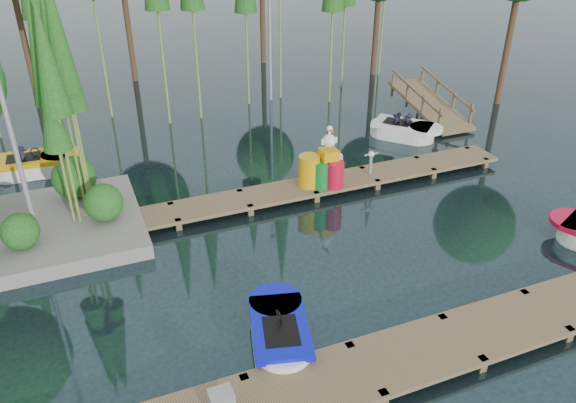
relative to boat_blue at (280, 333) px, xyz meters
name	(u,v)px	position (x,y,z in m)	size (l,w,h in m)	color
ground_plane	(277,252)	(1.12, 3.00, -0.24)	(90.00, 90.00, 0.00)	#1E3238
near_dock	(366,370)	(1.12, -1.50, 0.00)	(18.00, 1.50, 0.50)	brown
far_dock	(278,193)	(2.12, 5.50, -0.01)	(15.00, 1.20, 0.50)	brown
ramp	(430,104)	(10.12, 9.51, 0.35)	(1.50, 3.94, 1.49)	brown
boat_blue	(280,333)	(0.00, 0.00, 0.00)	(1.69, 2.65, 0.82)	white
boat_yellow_far	(34,165)	(-4.42, 10.14, 0.05)	(2.81, 1.36, 1.38)	white
boat_white_far	(403,130)	(8.10, 8.20, 0.04)	(2.64, 2.77, 1.25)	white
utility_cabinet	(222,403)	(-1.62, -1.50, 0.31)	(0.40, 0.34, 0.49)	gray
yellow_barrel	(309,171)	(3.10, 5.50, 0.54)	(0.63, 0.63, 0.95)	#D79A0B
drum_cluster	(330,168)	(3.69, 5.35, 0.60)	(1.06, 0.98, 1.84)	#0D7522
seagull_post	(371,159)	(5.17, 5.50, 0.57)	(0.47, 0.25, 0.75)	gray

